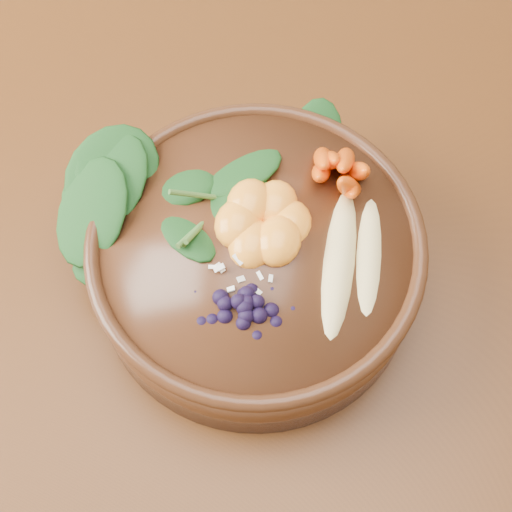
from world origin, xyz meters
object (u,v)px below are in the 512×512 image
stoneware_bowl (256,261)px  kale_heap (222,158)px  banana_halves (356,251)px  mandarin_cluster (264,214)px  dining_table (279,177)px  carrot_cluster (339,152)px  blueberry_pile (241,296)px

stoneware_bowl → kale_heap: size_ratio=1.53×
banana_halves → mandarin_cluster: (-0.07, 0.01, 0.00)m
dining_table → mandarin_cluster: mandarin_cluster is taller
carrot_cluster → kale_heap: bearing=-169.5°
dining_table → carrot_cluster: bearing=-57.0°
stoneware_bowl → blueberry_pile: blueberry_pile is taller
kale_heap → banana_halves: bearing=-24.4°
kale_heap → banana_halves: (0.12, -0.05, -0.01)m
carrot_cluster → banana_halves: size_ratio=0.49×
kale_heap → blueberry_pile: size_ratio=1.42×
banana_halves → blueberry_pile: blueberry_pile is taller
kale_heap → banana_halves: 0.13m
dining_table → mandarin_cluster: 0.23m
stoneware_bowl → mandarin_cluster: (0.00, 0.02, 0.05)m
stoneware_bowl → carrot_cluster: bearing=55.5°
banana_halves → stoneware_bowl: bearing=-177.3°
blueberry_pile → stoneware_bowl: bearing=92.0°
dining_table → kale_heap: 0.22m
banana_halves → kale_heap: bearing=156.5°
kale_heap → carrot_cluster: 0.09m
dining_table → blueberry_pile: 0.29m
stoneware_bowl → banana_halves: 0.09m
carrot_cluster → mandarin_cluster: (-0.05, -0.05, -0.02)m
dining_table → mandarin_cluster: bearing=-84.2°
dining_table → banana_halves: bearing=-61.3°
dining_table → blueberry_pile: size_ratio=12.98×
carrot_cluster → stoneware_bowl: bearing=-123.7°
dining_table → carrot_cluster: 0.23m
dining_table → stoneware_bowl: bearing=-85.5°
carrot_cluster → blueberry_pile: (-0.05, -0.13, -0.02)m
blueberry_pile → kale_heap: bearing=111.0°
kale_heap → mandarin_cluster: (0.04, -0.04, -0.01)m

